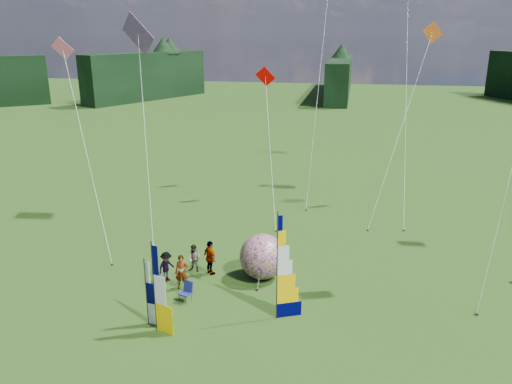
% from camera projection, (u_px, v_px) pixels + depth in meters
% --- Properties ---
extents(ground, '(220.00, 220.00, 0.00)m').
position_uv_depth(ground, '(261.00, 356.00, 19.71)').
color(ground, '#325319').
rests_on(ground, ground).
extents(treeline_ring, '(210.00, 210.00, 8.00)m').
position_uv_depth(treeline_ring, '(262.00, 264.00, 18.48)').
color(treeline_ring, black).
rests_on(treeline_ring, ground).
extents(feather_banner_main, '(1.25, 0.64, 4.90)m').
position_uv_depth(feather_banner_main, '(277.00, 269.00, 21.58)').
color(feather_banner_main, '#000042').
rests_on(feather_banner_main, ground).
extents(side_banner_left, '(1.08, 0.41, 3.99)m').
position_uv_depth(side_banner_left, '(154.00, 289.00, 20.82)').
color(side_banner_left, '#FFC100').
rests_on(side_banner_left, ground).
extents(side_banner_far, '(0.90, 0.23, 3.01)m').
position_uv_depth(side_banner_far, '(146.00, 293.00, 21.47)').
color(side_banner_far, white).
rests_on(side_banner_far, ground).
extents(bol_inflatable, '(3.10, 3.10, 2.37)m').
position_uv_depth(bol_inflatable, '(262.00, 257.00, 25.68)').
color(bol_inflatable, '#140087').
rests_on(bol_inflatable, ground).
extents(spectator_a, '(0.73, 0.55, 1.80)m').
position_uv_depth(spectator_a, '(182.00, 272.00, 24.62)').
color(spectator_a, '#66594C').
rests_on(spectator_a, ground).
extents(spectator_b, '(0.81, 0.51, 1.54)m').
position_uv_depth(spectator_b, '(194.00, 258.00, 26.42)').
color(spectator_b, '#66594C').
rests_on(spectator_b, ground).
extents(spectator_c, '(0.78, 1.09, 1.59)m').
position_uv_depth(spectator_c, '(166.00, 267.00, 25.43)').
color(spectator_c, '#66594C').
rests_on(spectator_c, ground).
extents(spectator_d, '(1.11, 1.09, 1.89)m').
position_uv_depth(spectator_d, '(210.00, 258.00, 26.09)').
color(spectator_d, '#66594C').
rests_on(spectator_d, ground).
extents(camp_chair, '(0.73, 0.73, 0.98)m').
position_uv_depth(camp_chair, '(185.00, 292.00, 23.57)').
color(camp_chair, '#161C52').
rests_on(camp_chair, ground).
extents(kite_whale, '(7.88, 15.19, 16.66)m').
position_uv_depth(kite_whale, '(407.00, 89.00, 35.33)').
color(kite_whale, black).
rests_on(kite_whale, ground).
extents(kite_rainbow_delta, '(12.16, 14.45, 14.45)m').
position_uv_depth(kite_rainbow_delta, '(144.00, 117.00, 30.63)').
color(kite_rainbow_delta, red).
rests_on(kite_rainbow_delta, ground).
extents(small_kite_red, '(6.62, 10.49, 10.33)m').
position_uv_depth(small_kite_red, '(270.00, 140.00, 33.95)').
color(small_kite_red, '#D80200').
rests_on(small_kite_red, ground).
extents(small_kite_orange, '(9.62, 11.78, 13.45)m').
position_uv_depth(small_kite_orange, '(402.00, 118.00, 33.27)').
color(small_kite_orange, '#DA571A').
rests_on(small_kite_orange, ground).
extents(small_kite_pink, '(7.55, 7.80, 12.41)m').
position_uv_depth(small_kite_pink, '(86.00, 144.00, 28.04)').
color(small_kite_pink, '#CE5370').
rests_on(small_kite_pink, ground).
extents(small_kite_green, '(4.20, 12.60, 22.62)m').
position_uv_depth(small_kite_green, '(322.00, 45.00, 36.81)').
color(small_kite_green, green).
rests_on(small_kite_green, ground).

